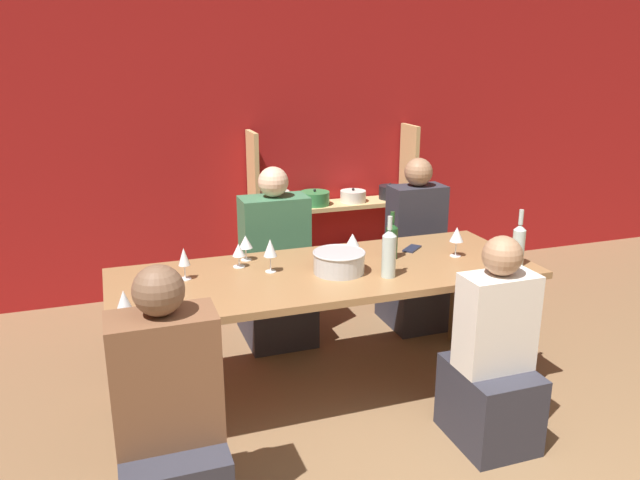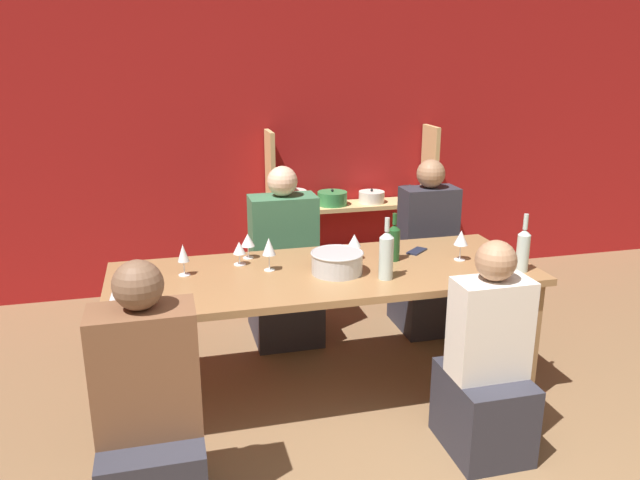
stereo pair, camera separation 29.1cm
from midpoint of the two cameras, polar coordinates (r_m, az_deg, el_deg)
wall_back_red at (r=5.27m, az=-6.91°, el=10.12°), size 8.80×0.06×2.70m
shelf_unit at (r=5.40m, az=-0.46°, el=0.97°), size 1.44×0.30×1.35m
dining_table at (r=3.54m, az=-1.82°, el=-4.20°), size 2.38×0.89×0.78m
mixing_bowl at (r=3.46m, az=-0.66°, el=-1.99°), size 0.30×0.30×0.12m
wine_bottle_green at (r=3.38m, az=3.88°, el=-1.18°), size 0.08×0.08×0.34m
wine_bottle_dark at (r=3.69m, az=15.58°, el=-0.36°), size 0.07×0.07×0.33m
wine_bottle_amber at (r=3.69m, az=4.34°, el=-0.01°), size 0.07×0.07×0.29m
wine_glass_red_a at (r=3.02m, az=-20.17°, el=-5.26°), size 0.07×0.07×0.15m
wine_glass_empty_a at (r=3.68m, az=0.74°, el=-0.06°), size 0.08×0.08×0.15m
wine_glass_empty_b at (r=3.59m, az=-9.77°, el=-1.00°), size 0.07×0.07×0.14m
wine_glass_white_a at (r=3.77m, az=10.25°, el=0.40°), size 0.08×0.08×0.18m
wine_glass_white_b at (r=3.45m, az=-14.71°, el=-1.63°), size 0.07×0.07×0.18m
wine_glass_white_c at (r=3.47m, az=-6.98°, el=-0.83°), size 0.08×0.08×0.19m
wine_glass_empty_c at (r=3.69m, az=-9.07°, el=-0.25°), size 0.08×0.08×0.15m
cell_phone at (r=3.90m, az=6.31°, el=-0.81°), size 0.16×0.15×0.01m
person_near_a at (r=2.83m, az=-16.55°, el=-16.83°), size 0.43×0.54×1.18m
person_far_a at (r=4.38m, az=-6.01°, el=-3.53°), size 0.46×0.57×1.23m
person_near_b at (r=3.32m, az=13.03°, el=-11.46°), size 0.37×0.46×1.12m
person_far_b at (r=4.61m, az=6.83°, el=-2.29°), size 0.39×0.49×1.25m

